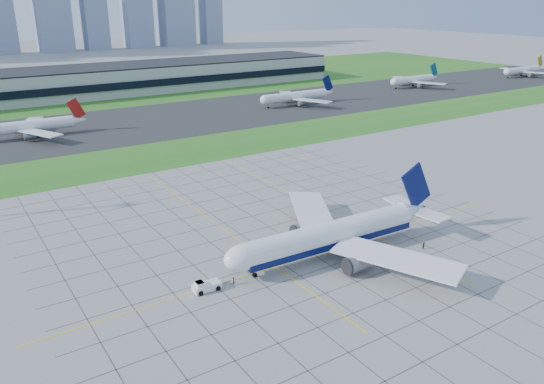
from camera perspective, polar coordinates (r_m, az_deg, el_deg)
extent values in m
plane|color=#9B9B96|center=(117.78, 3.90, -6.38)|extent=(1400.00, 1400.00, 0.00)
cube|color=#21651C|center=(192.44, -12.42, 3.82)|extent=(700.00, 35.00, 0.04)
cube|color=#383838|center=(243.23, -17.19, 6.77)|extent=(700.00, 75.00, 0.04)
cube|color=#21651C|center=(348.67, -22.52, 9.96)|extent=(700.00, 145.00, 0.04)
cube|color=#474744|center=(108.56, -20.66, -10.20)|extent=(0.18, 130.00, 0.02)
cube|color=#474744|center=(110.04, -16.59, -9.27)|extent=(0.18, 130.00, 0.02)
cube|color=#474744|center=(112.07, -12.66, -8.32)|extent=(0.18, 130.00, 0.02)
cube|color=#474744|center=(114.62, -8.91, -7.37)|extent=(0.18, 130.00, 0.02)
cube|color=#474744|center=(117.67, -5.36, -6.44)|extent=(0.18, 130.00, 0.02)
cube|color=#474744|center=(121.16, -2.00, -5.54)|extent=(0.18, 130.00, 0.02)
cube|color=#474744|center=(125.07, 1.14, -4.68)|extent=(0.18, 130.00, 0.02)
cube|color=#474744|center=(129.36, 4.08, -3.85)|extent=(0.18, 130.00, 0.02)
cube|color=#474744|center=(133.99, 6.81, -3.08)|extent=(0.18, 130.00, 0.02)
cube|color=#474744|center=(138.93, 9.36, -2.35)|extent=(0.18, 130.00, 0.02)
cube|color=#474744|center=(144.14, 11.72, -1.66)|extent=(0.18, 130.00, 0.02)
cube|color=#474744|center=(149.59, 13.91, -1.03)|extent=(0.18, 130.00, 0.02)
cube|color=#474744|center=(155.27, 15.95, -0.43)|extent=(0.18, 130.00, 0.02)
cube|color=#474744|center=(93.68, 19.27, -15.21)|extent=(110.00, 0.18, 0.02)
cube|color=#474744|center=(97.66, 15.53, -13.19)|extent=(110.00, 0.18, 0.02)
cube|color=#474744|center=(102.12, 12.15, -11.28)|extent=(110.00, 0.18, 0.02)
cube|color=#474744|center=(107.00, 9.11, -9.51)|extent=(110.00, 0.18, 0.02)
cube|color=#474744|center=(112.23, 6.37, -7.87)|extent=(110.00, 0.18, 0.02)
cube|color=#474744|center=(117.77, 3.90, -6.37)|extent=(110.00, 0.18, 0.02)
cube|color=#474744|center=(123.58, 1.66, -5.00)|extent=(110.00, 0.18, 0.02)
cube|color=#474744|center=(129.63, -0.36, -3.75)|extent=(110.00, 0.18, 0.02)
cube|color=#474744|center=(135.88, -2.19, -2.60)|extent=(110.00, 0.18, 0.02)
cube|color=#474744|center=(142.30, -3.85, -1.56)|extent=(110.00, 0.18, 0.02)
cube|color=#474744|center=(148.88, -5.37, -0.60)|extent=(110.00, 0.18, 0.02)
cube|color=#474744|center=(155.59, -6.76, 0.27)|extent=(110.00, 0.18, 0.02)
cube|color=#474744|center=(162.41, -8.03, 1.07)|extent=(110.00, 0.18, 0.02)
cube|color=#474744|center=(169.34, -9.20, 1.81)|extent=(110.00, 0.18, 0.02)
cube|color=yellow|center=(116.35, 4.49, -6.73)|extent=(120.00, 0.25, 0.03)
cube|color=yellow|center=(128.19, -5.10, -4.11)|extent=(0.25, 100.00, 0.03)
cube|color=yellow|center=(142.31, 4.87, -1.58)|extent=(0.25, 100.00, 0.03)
cube|color=#B7B7B2|center=(333.57, -14.97, 11.70)|extent=(260.00, 42.00, 15.00)
cube|color=black|center=(313.51, -13.66, 11.22)|extent=(260.00, 1.00, 4.00)
cube|color=black|center=(332.60, -15.10, 13.04)|extent=(260.00, 42.00, 0.80)
cube|color=#8390AC|center=(608.78, -27.09, 17.24)|extent=(20.00, 18.00, 88.00)
cube|color=#8390AC|center=(626.77, -18.53, 17.17)|extent=(24.00, 21.60, 62.00)
cube|color=#8390AC|center=(657.48, -10.40, 18.71)|extent=(36.00, 32.40, 80.00)
cylinder|color=white|center=(114.29, 6.29, -4.50)|extent=(41.96, 6.99, 5.45)
cube|color=#071048|center=(115.02, 6.26, -5.28)|extent=(41.94, 6.63, 1.45)
ellipsoid|color=white|center=(104.05, -3.00, -6.99)|extent=(8.92, 5.77, 5.45)
cube|color=black|center=(103.03, -4.00, -7.02)|extent=(2.10, 2.98, 0.55)
cone|color=white|center=(129.21, 14.86, -1.97)|extent=(7.45, 5.44, 5.18)
cube|color=#071048|center=(127.44, 15.24, 0.61)|extent=(9.91, 0.82, 11.59)
cube|color=white|center=(128.34, 4.32, -2.04)|extent=(19.21, 26.29, 0.88)
cube|color=white|center=(108.18, 13.27, -6.97)|extent=(17.78, 26.57, 0.88)
cylinder|color=slate|center=(122.41, 3.55, -4.08)|extent=(6.03, 3.67, 3.45)
cylinder|color=slate|center=(108.88, 9.28, -7.56)|extent=(6.03, 3.67, 3.45)
cylinder|color=gray|center=(106.83, -1.88, -8.58)|extent=(0.34, 0.34, 2.36)
cylinder|color=black|center=(107.15, -1.88, -8.90)|extent=(1.02, 0.49, 1.00)
cylinder|color=black|center=(120.81, 7.11, -5.47)|extent=(1.22, 1.13, 1.18)
cylinder|color=black|center=(116.80, 8.86, -6.51)|extent=(1.22, 1.13, 1.18)
cube|color=white|center=(103.29, -7.03, -10.05)|extent=(5.46, 2.70, 1.25)
cube|color=white|center=(102.36, -7.79, -9.81)|extent=(1.68, 2.03, 0.98)
cube|color=black|center=(102.27, -7.80, -9.72)|extent=(1.50, 1.84, 0.63)
cube|color=gray|center=(104.79, -5.08, -9.67)|extent=(2.69, 0.26, 0.16)
cylinder|color=black|center=(103.78, -8.21, -10.15)|extent=(1.00, 0.48, 0.98)
cylinder|color=black|center=(101.92, -7.68, -10.73)|extent=(1.00, 0.48, 0.98)
cylinder|color=black|center=(104.99, -6.39, -9.69)|extent=(1.00, 0.48, 0.98)
cylinder|color=black|center=(103.15, -5.83, -10.25)|extent=(1.00, 0.48, 0.98)
imported|color=black|center=(104.56, -4.13, -9.53)|extent=(0.63, 0.72, 1.65)
imported|color=black|center=(122.92, 16.03, -5.57)|extent=(0.87, 0.72, 1.62)
cylinder|color=white|center=(234.09, -24.75, 6.45)|extent=(34.52, 4.80, 4.80)
cube|color=#9D1311|center=(236.51, -20.34, 8.41)|extent=(7.46, 0.40, 9.15)
cube|color=white|center=(245.24, -24.60, 6.82)|extent=(13.89, 20.66, 0.40)
cube|color=white|center=(223.97, -23.64, 5.85)|extent=(13.89, 20.66, 0.40)
cylinder|color=black|center=(237.47, -24.02, 5.73)|extent=(1.00, 1.00, 1.00)
cylinder|color=black|center=(233.23, -23.82, 5.52)|extent=(1.00, 1.00, 1.00)
cylinder|color=white|center=(280.60, 2.54, 10.25)|extent=(38.09, 4.80, 4.80)
cube|color=#070B4C|center=(292.50, 6.00, 11.56)|extent=(7.46, 0.40, 9.15)
cube|color=white|center=(291.09, 1.69, 10.46)|extent=(13.89, 20.66, 0.40)
cube|color=white|center=(273.60, 4.36, 9.79)|extent=(13.89, 20.66, 0.40)
cylinder|color=black|center=(284.89, 2.80, 9.58)|extent=(1.00, 1.00, 1.00)
cylinder|color=black|center=(281.40, 3.33, 9.44)|extent=(1.00, 1.00, 1.00)
cylinder|color=white|center=(350.54, 14.94, 11.59)|extent=(33.10, 4.80, 4.80)
cube|color=navy|center=(363.65, 17.02, 12.47)|extent=(7.46, 0.40, 9.15)
cube|color=white|center=(359.70, 13.87, 11.75)|extent=(13.89, 20.66, 0.40)
cube|color=white|center=(345.18, 16.55, 11.18)|extent=(13.89, 20.66, 0.40)
cylinder|color=black|center=(354.59, 14.92, 11.02)|extent=(1.00, 1.00, 1.00)
cylinder|color=black|center=(351.69, 15.46, 10.90)|extent=(1.00, 1.00, 1.00)
cylinder|color=white|center=(425.37, 25.35, 11.76)|extent=(36.10, 4.80, 4.80)
cube|color=#9F760E|center=(441.91, 26.87, 12.44)|extent=(7.46, 0.40, 9.15)
cube|color=white|center=(433.42, 24.28, 11.93)|extent=(13.89, 20.66, 0.40)
cube|color=white|center=(421.94, 26.78, 11.38)|extent=(13.89, 20.66, 0.40)
cylinder|color=black|center=(429.53, 25.24, 11.30)|extent=(1.00, 1.00, 1.00)
cylinder|color=black|center=(427.23, 25.74, 11.19)|extent=(1.00, 1.00, 1.00)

